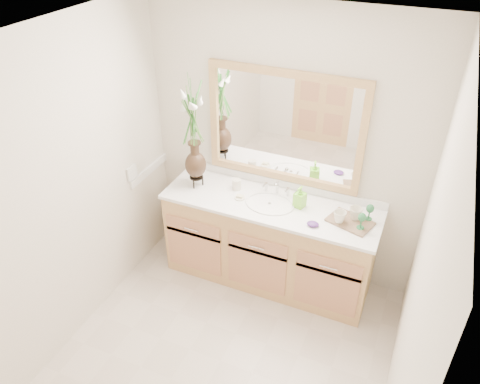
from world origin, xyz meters
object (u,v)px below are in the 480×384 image
at_px(flower_vase, 193,123).
at_px(soap_bottle, 300,198).
at_px(tumbler, 237,184).
at_px(tray, 350,222).

distance_m(flower_vase, soap_bottle, 1.06).
distance_m(flower_vase, tumbler, 0.66).
xyz_separation_m(tumbler, soap_bottle, (0.58, -0.03, 0.04)).
xyz_separation_m(flower_vase, soap_bottle, (0.93, 0.05, -0.51)).
bearing_deg(tumbler, tray, -5.07).
relative_size(soap_bottle, tray, 0.51).
xyz_separation_m(flower_vase, tumbler, (0.35, 0.09, -0.55)).
bearing_deg(flower_vase, tray, -0.17).
height_order(tumbler, tray, tumbler).
bearing_deg(soap_bottle, tumbler, -165.81).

